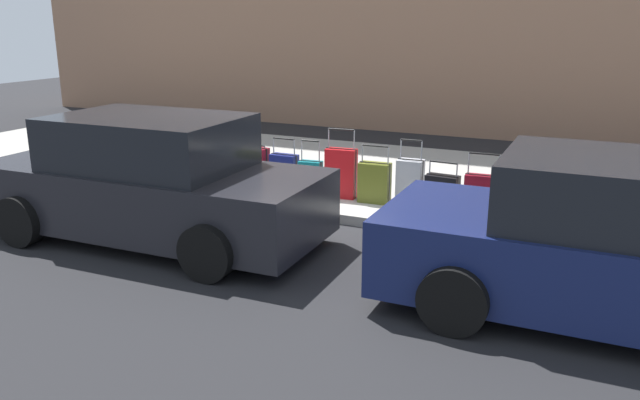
# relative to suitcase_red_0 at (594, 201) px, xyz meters

# --- Properties ---
(ground_plane) EXTENTS (40.00, 40.00, 0.00)m
(ground_plane) POSITION_rel_suitcase_red_0_xyz_m (3.90, 0.90, -0.49)
(ground_plane) COLOR black
(sidewalk_curb) EXTENTS (18.00, 5.00, 0.14)m
(sidewalk_curb) POSITION_rel_suitcase_red_0_xyz_m (3.90, -1.60, -0.42)
(sidewalk_curb) COLOR #9E9B93
(sidewalk_curb) RESTS_ON ground_plane
(suitcase_red_0) EXTENTS (0.39, 0.26, 1.01)m
(suitcase_red_0) POSITION_rel_suitcase_red_0_xyz_m (0.00, 0.00, 0.00)
(suitcase_red_0) COLOR red
(suitcase_red_0) RESTS_ON sidewalk_curb
(suitcase_teal_1) EXTENTS (0.36, 0.23, 0.57)m
(suitcase_teal_1) POSITION_rel_suitcase_red_0_xyz_m (0.45, 0.14, -0.09)
(suitcase_teal_1) COLOR #0F606B
(suitcase_teal_1) RESTS_ON sidewalk_curb
(suitcase_navy_2) EXTENTS (0.37, 0.25, 0.85)m
(suitcase_navy_2) POSITION_rel_suitcase_red_0_xyz_m (0.90, 0.11, -0.07)
(suitcase_navy_2) COLOR navy
(suitcase_navy_2) RESTS_ON sidewalk_curb
(suitcase_maroon_3) EXTENTS (0.47, 0.21, 0.87)m
(suitcase_maroon_3) POSITION_rel_suitcase_red_0_xyz_m (1.40, 0.13, -0.06)
(suitcase_maroon_3) COLOR maroon
(suitcase_maroon_3) RESTS_ON sidewalk_curb
(suitcase_black_4) EXTENTS (0.47, 0.26, 0.70)m
(suitcase_black_4) POSITION_rel_suitcase_red_0_xyz_m (1.94, 0.11, -0.10)
(suitcase_black_4) COLOR black
(suitcase_black_4) RESTS_ON sidewalk_curb
(suitcase_silver_5) EXTENTS (0.37, 0.26, 0.96)m
(suitcase_silver_5) POSITION_rel_suitcase_red_0_xyz_m (2.44, 0.01, -0.02)
(suitcase_silver_5) COLOR #9EA0A8
(suitcase_silver_5) RESTS_ON sidewalk_curb
(suitcase_olive_6) EXTENTS (0.46, 0.25, 0.85)m
(suitcase_olive_6) POSITION_rel_suitcase_red_0_xyz_m (2.94, 0.12, -0.06)
(suitcase_olive_6) COLOR #59601E
(suitcase_olive_6) RESTS_ON sidewalk_curb
(suitcase_red_7) EXTENTS (0.47, 0.24, 1.05)m
(suitcase_red_7) POSITION_rel_suitcase_red_0_xyz_m (3.48, 0.09, 0.02)
(suitcase_red_7) COLOR red
(suitcase_red_7) RESTS_ON sidewalk_curb
(suitcase_teal_8) EXTENTS (0.36, 0.22, 0.84)m
(suitcase_teal_8) POSITION_rel_suitcase_red_0_xyz_m (3.97, 0.12, -0.09)
(suitcase_teal_8) COLOR #0F606B
(suitcase_teal_8) RESTS_ON sidewalk_curb
(suitcase_navy_9) EXTENTS (0.44, 0.22, 0.83)m
(suitcase_navy_9) POSITION_rel_suitcase_red_0_xyz_m (4.45, 0.07, -0.07)
(suitcase_navy_9) COLOR navy
(suitcase_navy_9) RESTS_ON sidewalk_curb
(suitcase_maroon_10) EXTENTS (0.46, 0.24, 0.68)m
(suitcase_maroon_10) POSITION_rel_suitcase_red_0_xyz_m (4.97, 0.06, -0.04)
(suitcase_maroon_10) COLOR maroon
(suitcase_maroon_10) RESTS_ON sidewalk_curb
(suitcase_black_11) EXTENTS (0.39, 0.27, 0.98)m
(suitcase_black_11) POSITION_rel_suitcase_red_0_xyz_m (5.48, 0.14, -0.00)
(suitcase_black_11) COLOR black
(suitcase_black_11) RESTS_ON sidewalk_curb
(fire_hydrant) EXTENTS (0.39, 0.21, 0.74)m
(fire_hydrant) POSITION_rel_suitcase_red_0_xyz_m (6.44, 0.07, 0.04)
(fire_hydrant) COLOR #D89E0C
(fire_hydrant) RESTS_ON sidewalk_curb
(bollard_post) EXTENTS (0.16, 0.16, 0.72)m
(bollard_post) POSITION_rel_suitcase_red_0_xyz_m (6.97, 0.22, 0.01)
(bollard_post) COLOR brown
(bollard_post) RESTS_ON sidewalk_curb
(parked_car_navy_0) EXTENTS (4.63, 2.02, 1.55)m
(parked_car_navy_0) POSITION_rel_suitcase_red_0_xyz_m (-0.42, 2.45, 0.24)
(parked_car_navy_0) COLOR #141E4C
(parked_car_navy_0) RESTS_ON ground_plane
(parked_car_charcoal_1) EXTENTS (4.44, 2.03, 1.59)m
(parked_car_charcoal_1) POSITION_rel_suitcase_red_0_xyz_m (5.05, 2.45, 0.25)
(parked_car_charcoal_1) COLOR black
(parked_car_charcoal_1) RESTS_ON ground_plane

